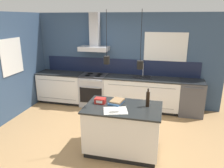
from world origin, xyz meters
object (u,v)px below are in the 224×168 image
(dishwasher, at_px, (191,98))
(bottle_on_island, at_px, (148,99))
(oven_range, at_px, (94,90))
(book_stack, at_px, (117,102))
(red_supply_box, at_px, (100,101))

(dishwasher, bearing_deg, bottle_on_island, -116.88)
(oven_range, distance_m, dishwasher, 2.67)
(bottle_on_island, bearing_deg, oven_range, 130.81)
(oven_range, bearing_deg, book_stack, -60.44)
(dishwasher, height_order, book_stack, book_stack)
(oven_range, distance_m, book_stack, 2.28)
(dishwasher, bearing_deg, oven_range, -179.91)
(bottle_on_island, bearing_deg, dishwasher, 63.12)
(oven_range, relative_size, red_supply_box, 4.50)
(book_stack, height_order, red_supply_box, red_supply_box)
(book_stack, bearing_deg, dishwasher, 51.08)
(dishwasher, xyz_separation_m, bottle_on_island, (-0.99, -1.95, 0.60))
(dishwasher, distance_m, book_stack, 2.54)
(book_stack, xyz_separation_m, red_supply_box, (-0.30, -0.06, 0.02))
(bottle_on_island, distance_m, book_stack, 0.59)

